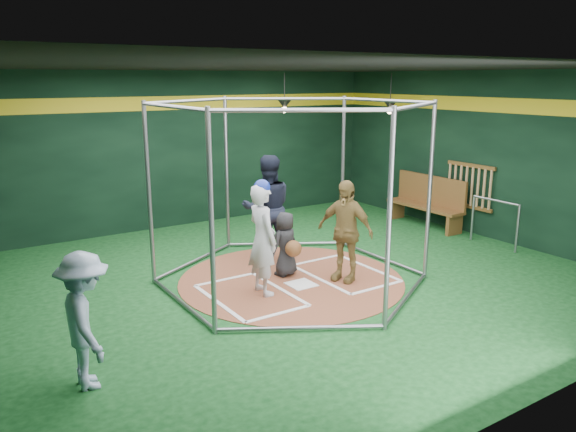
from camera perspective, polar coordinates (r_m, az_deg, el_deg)
room_shell at (r=9.13m, az=0.32°, el=3.87°), size 10.10×9.10×3.53m
clay_disc at (r=9.58m, az=0.33°, el=-6.48°), size 3.80×3.80×0.01m
home_plate at (r=9.35m, az=1.36°, el=-6.95°), size 0.43×0.43×0.01m
batter_box_left at (r=8.92m, az=-3.91°, el=-8.03°), size 1.17×1.77×0.01m
batter_box_right at (r=9.92m, az=5.73°, el=-5.77°), size 1.17×1.77×0.01m
batting_cage at (r=9.17m, az=0.34°, el=2.30°), size 4.05×4.67×3.00m
bat_rack at (r=12.86m, az=17.93°, el=2.93°), size 0.07×1.25×0.98m
pendant_lamp_near at (r=13.22m, az=-0.36°, el=11.26°), size 0.34×0.34×0.90m
pendant_lamp_far at (r=13.07m, az=10.34°, el=11.01°), size 0.34×0.34×0.90m
batter_figure at (r=8.74m, az=-2.61°, el=-2.21°), size 0.44×0.65×1.83m
visitor_leopard at (r=9.36m, az=5.81°, el=-1.50°), size 0.78×1.09×1.71m
catcher_figure at (r=9.61m, az=-0.20°, el=-2.89°), size 0.62×0.64×1.12m
umpire at (r=10.40m, az=-2.09°, el=0.84°), size 1.16×1.03×1.97m
bystander_blue at (r=6.57m, az=-19.89°, el=-9.96°), size 0.62×1.02×1.55m
dugout_bench at (r=13.31m, az=13.99°, el=1.55°), size 0.47×2.00×1.17m
steel_railing at (r=12.06m, az=20.27°, el=0.10°), size 0.05×1.12×0.97m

